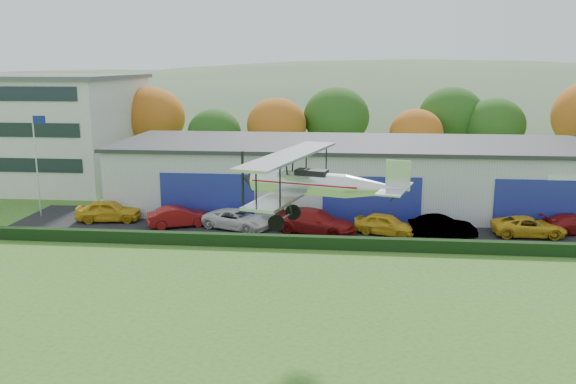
# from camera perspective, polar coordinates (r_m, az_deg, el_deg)

# --- Properties ---
(ground) EXTENTS (300.00, 300.00, 0.00)m
(ground) POSITION_cam_1_polar(r_m,az_deg,el_deg) (22.81, -3.14, -17.81)
(ground) COLOR #316A21
(ground) RESTS_ON ground
(apron) EXTENTS (48.00, 9.00, 0.05)m
(apron) POSITION_cam_1_polar(r_m,az_deg,el_deg) (42.06, 5.33, -3.49)
(apron) COLOR black
(apron) RESTS_ON ground
(hedge) EXTENTS (46.00, 0.60, 0.80)m
(hedge) POSITION_cam_1_polar(r_m,az_deg,el_deg) (37.35, 5.27, -4.94)
(hedge) COLOR black
(hedge) RESTS_ON ground
(hangar) EXTENTS (40.60, 12.60, 5.30)m
(hangar) POSITION_cam_1_polar(r_m,az_deg,el_deg) (48.30, 7.84, 1.71)
(hangar) COLOR #B2B7BC
(hangar) RESTS_ON ground
(office_block) EXTENTS (20.60, 15.60, 10.40)m
(office_block) POSITION_cam_1_polar(r_m,az_deg,el_deg) (63.07, -24.01, 5.59)
(office_block) COLOR silver
(office_block) RESTS_ON ground
(flagpole) EXTENTS (1.05, 0.10, 8.00)m
(flagpole) POSITION_cam_1_polar(r_m,az_deg,el_deg) (47.91, -23.10, 3.34)
(flagpole) COLOR silver
(flagpole) RESTS_ON ground
(tree_belt) EXTENTS (75.70, 13.22, 10.12)m
(tree_belt) POSITION_cam_1_polar(r_m,az_deg,el_deg) (60.43, 3.56, 6.74)
(tree_belt) COLOR #3D2614
(tree_belt) RESTS_ON ground
(distant_hills) EXTENTS (430.00, 196.00, 56.00)m
(distant_hills) POSITION_cam_1_polar(r_m,az_deg,el_deg) (161.53, 3.02, 3.57)
(distant_hills) COLOR #4C6642
(distant_hills) RESTS_ON ground
(car_0) EXTENTS (4.86, 2.52, 1.58)m
(car_0) POSITION_cam_1_polar(r_m,az_deg,el_deg) (45.38, -16.96, -1.75)
(car_0) COLOR gold
(car_0) RESTS_ON apron
(car_1) EXTENTS (4.66, 3.22, 1.46)m
(car_1) POSITION_cam_1_polar(r_m,az_deg,el_deg) (42.71, -10.50, -2.36)
(car_1) COLOR maroon
(car_1) RESTS_ON apron
(car_2) EXTENTS (5.35, 3.79, 1.35)m
(car_2) POSITION_cam_1_polar(r_m,az_deg,el_deg) (41.64, -4.96, -2.65)
(car_2) COLOR silver
(car_2) RESTS_ON apron
(car_3) EXTENTS (6.12, 4.01, 1.65)m
(car_3) POSITION_cam_1_polar(r_m,az_deg,el_deg) (40.43, 2.63, -2.85)
(car_3) COLOR maroon
(car_3) RESTS_ON apron
(car_4) EXTENTS (4.59, 3.13, 1.45)m
(car_4) POSITION_cam_1_polar(r_m,az_deg,el_deg) (40.59, 9.45, -3.10)
(car_4) COLOR gold
(car_4) RESTS_ON apron
(car_5) EXTENTS (4.54, 1.92, 1.46)m
(car_5) POSITION_cam_1_polar(r_m,az_deg,el_deg) (40.77, 14.71, -3.26)
(car_5) COLOR gray
(car_5) RESTS_ON apron
(car_6) EXTENTS (4.81, 2.25, 1.33)m
(car_6) POSITION_cam_1_polar(r_m,az_deg,el_deg) (42.90, 22.26, -3.11)
(car_6) COLOR gold
(car_6) RESTS_ON apron
(car_7) EXTENTS (4.87, 2.89, 1.32)m
(car_7) POSITION_cam_1_polar(r_m,az_deg,el_deg) (44.95, 26.00, -2.77)
(car_7) COLOR maroon
(car_7) RESTS_ON apron
(biplane) EXTENTS (7.16, 8.11, 3.03)m
(biplane) POSITION_cam_1_polar(r_m,az_deg,el_deg) (23.76, 2.50, 1.04)
(biplane) COLOR silver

